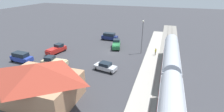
% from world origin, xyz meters
% --- Properties ---
extents(ground_plane, '(200.00, 200.00, 0.00)m').
position_xyz_m(ground_plane, '(0.00, 0.00, 0.00)').
color(ground_plane, '#38383D').
extents(railway_track, '(4.80, 70.00, 0.30)m').
position_xyz_m(railway_track, '(-14.00, 0.00, 0.09)').
color(railway_track, gray).
rests_on(railway_track, ground).
extents(platform, '(3.20, 46.00, 0.30)m').
position_xyz_m(platform, '(-10.00, 0.00, 0.15)').
color(platform, '#A8A399').
rests_on(platform, ground).
extents(station_building, '(11.41, 8.54, 5.95)m').
position_xyz_m(station_building, '(4.00, 22.00, 3.09)').
color(station_building, tan).
rests_on(station_building, ground).
extents(pedestrian_on_platform, '(0.36, 0.36, 1.71)m').
position_xyz_m(pedestrian_on_platform, '(-10.73, -0.16, 1.28)').
color(pedestrian_on_platform, brown).
rests_on(pedestrian_on_platform, platform).
extents(pickup_green, '(3.20, 5.71, 2.14)m').
position_xyz_m(pickup_green, '(-0.17, -2.85, 1.03)').
color(pickup_green, '#236638').
rests_on(pickup_green, ground).
extents(pickup_tan, '(5.48, 2.67, 2.14)m').
position_xyz_m(pickup_tan, '(9.04, 11.98, 1.03)').
color(pickup_tan, '#C6B284').
rests_on(pickup_tan, ground).
extents(suv_navy, '(4.96, 2.51, 2.22)m').
position_xyz_m(suv_navy, '(3.86, -8.97, 1.15)').
color(suv_navy, navy).
rests_on(suv_navy, ground).
extents(suv_blue, '(5.02, 2.64, 2.22)m').
position_xyz_m(suv_blue, '(17.24, 12.34, 1.15)').
color(suv_blue, '#283D9E').
rests_on(suv_blue, ground).
extents(pickup_red, '(3.03, 5.69, 2.14)m').
position_xyz_m(pickup_red, '(13.05, 5.36, 1.03)').
color(pickup_red, red).
rests_on(pickup_red, ground).
extents(sedan_silver, '(4.77, 2.90, 1.74)m').
position_xyz_m(sedan_silver, '(-1.84, 10.46, 0.88)').
color(sedan_silver, silver).
rests_on(sedan_silver, ground).
extents(light_pole_near_platform, '(0.44, 0.44, 8.29)m').
position_xyz_m(light_pole_near_platform, '(-7.20, -0.98, 5.17)').
color(light_pole_near_platform, '#515156').
rests_on(light_pole_near_platform, ground).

